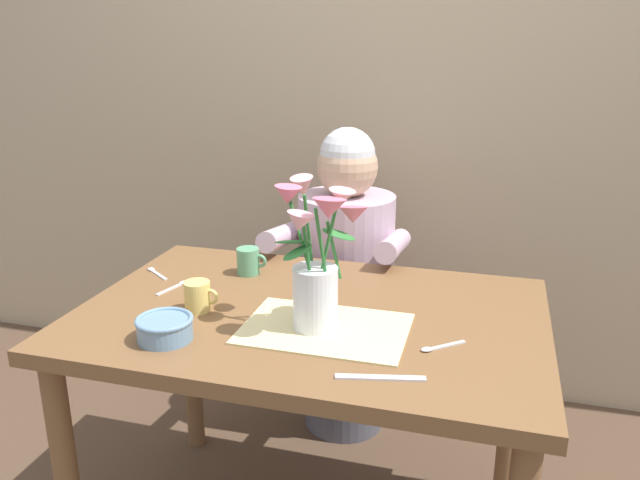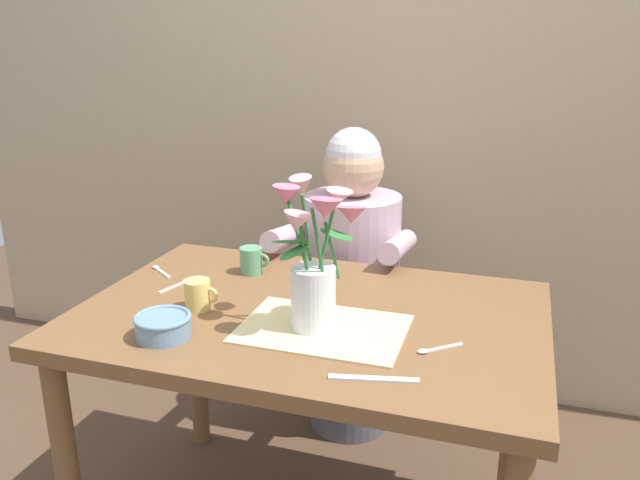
{
  "view_description": "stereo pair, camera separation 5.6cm",
  "coord_description": "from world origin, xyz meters",
  "px_view_note": "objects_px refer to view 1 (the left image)",
  "views": [
    {
      "loc": [
        0.44,
        -1.44,
        1.42
      ],
      "look_at": [
        0.01,
        0.05,
        0.92
      ],
      "focal_mm": 35.37,
      "sensor_mm": 36.0,
      "label": 1
    },
    {
      "loc": [
        0.49,
        -1.43,
        1.42
      ],
      "look_at": [
        0.01,
        0.05,
        0.92
      ],
      "focal_mm": 35.37,
      "sensor_mm": 36.0,
      "label": 2
    }
  ],
  "objects_px": {
    "tea_cup": "(198,296)",
    "coffee_cup": "(249,261)",
    "flower_vase": "(317,264)",
    "ceramic_bowl": "(165,328)",
    "seated_person": "(345,287)",
    "dinner_knife": "(380,378)"
  },
  "relations": [
    {
      "from": "tea_cup",
      "to": "coffee_cup",
      "type": "xyz_separation_m",
      "value": [
        0.02,
        0.29,
        0.0
      ]
    },
    {
      "from": "flower_vase",
      "to": "ceramic_bowl",
      "type": "distance_m",
      "value": 0.39
    },
    {
      "from": "seated_person",
      "to": "ceramic_bowl",
      "type": "relative_size",
      "value": 8.35
    },
    {
      "from": "flower_vase",
      "to": "dinner_knife",
      "type": "bearing_deg",
      "value": -44.78
    },
    {
      "from": "seated_person",
      "to": "coffee_cup",
      "type": "relative_size",
      "value": 12.2
    },
    {
      "from": "flower_vase",
      "to": "coffee_cup",
      "type": "height_order",
      "value": "flower_vase"
    },
    {
      "from": "seated_person",
      "to": "flower_vase",
      "type": "distance_m",
      "value": 0.8
    },
    {
      "from": "ceramic_bowl",
      "to": "tea_cup",
      "type": "height_order",
      "value": "tea_cup"
    },
    {
      "from": "ceramic_bowl",
      "to": "seated_person",
      "type": "bearing_deg",
      "value": 75.12
    },
    {
      "from": "seated_person",
      "to": "flower_vase",
      "type": "bearing_deg",
      "value": -80.19
    },
    {
      "from": "flower_vase",
      "to": "seated_person",
      "type": "bearing_deg",
      "value": 97.82
    },
    {
      "from": "dinner_knife",
      "to": "tea_cup",
      "type": "bearing_deg",
      "value": 145.3
    },
    {
      "from": "dinner_knife",
      "to": "coffee_cup",
      "type": "xyz_separation_m",
      "value": [
        -0.5,
        0.5,
        0.04
      ]
    },
    {
      "from": "dinner_knife",
      "to": "tea_cup",
      "type": "relative_size",
      "value": 2.04
    },
    {
      "from": "flower_vase",
      "to": "dinner_knife",
      "type": "distance_m",
      "value": 0.32
    },
    {
      "from": "ceramic_bowl",
      "to": "dinner_knife",
      "type": "distance_m",
      "value": 0.52
    },
    {
      "from": "ceramic_bowl",
      "to": "coffee_cup",
      "type": "bearing_deg",
      "value": 86.73
    },
    {
      "from": "seated_person",
      "to": "coffee_cup",
      "type": "bearing_deg",
      "value": -114.69
    },
    {
      "from": "ceramic_bowl",
      "to": "coffee_cup",
      "type": "xyz_separation_m",
      "value": [
        0.03,
        0.46,
        0.01
      ]
    },
    {
      "from": "seated_person",
      "to": "coffee_cup",
      "type": "xyz_separation_m",
      "value": [
        -0.2,
        -0.4,
        0.22
      ]
    },
    {
      "from": "flower_vase",
      "to": "tea_cup",
      "type": "distance_m",
      "value": 0.35
    },
    {
      "from": "ceramic_bowl",
      "to": "flower_vase",
      "type": "bearing_deg",
      "value": 24.88
    }
  ]
}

